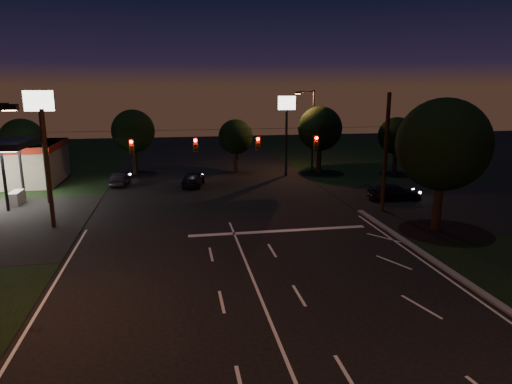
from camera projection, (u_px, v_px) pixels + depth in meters
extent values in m
plane|color=black|center=(270.00, 320.00, 18.90)|extent=(140.00, 140.00, 0.00)
cube|color=black|center=(467.00, 203.00, 37.65)|extent=(20.00, 16.00, 0.02)
cube|color=silver|center=(279.00, 231.00, 30.44)|extent=(12.00, 0.50, 0.01)
cylinder|color=black|center=(382.00, 211.00, 35.33)|extent=(0.30, 0.30, 9.00)
cylinder|color=black|center=(54.00, 227.00, 31.24)|extent=(0.28, 0.28, 8.00)
cylinder|color=black|center=(227.00, 136.00, 31.91)|extent=(24.00, 0.03, 0.03)
cylinder|color=black|center=(227.00, 129.00, 31.79)|extent=(24.00, 0.02, 0.02)
cube|color=#3F3307|center=(132.00, 146.00, 30.93)|extent=(0.32, 0.26, 1.00)
sphere|color=#FF0705|center=(131.00, 142.00, 30.70)|extent=(0.22, 0.22, 0.22)
sphere|color=black|center=(131.00, 147.00, 30.77)|extent=(0.20, 0.20, 0.20)
sphere|color=black|center=(132.00, 152.00, 30.85)|extent=(0.20, 0.20, 0.20)
cube|color=#3F3307|center=(195.00, 145.00, 31.66)|extent=(0.32, 0.26, 1.00)
sphere|color=#FF0705|center=(195.00, 140.00, 31.43)|extent=(0.22, 0.22, 0.22)
sphere|color=black|center=(195.00, 145.00, 31.51)|extent=(0.20, 0.20, 0.20)
sphere|color=black|center=(196.00, 150.00, 31.58)|extent=(0.20, 0.20, 0.20)
cube|color=#3F3307|center=(258.00, 144.00, 32.41)|extent=(0.32, 0.26, 1.00)
sphere|color=#FF0705|center=(258.00, 139.00, 32.18)|extent=(0.22, 0.22, 0.22)
sphere|color=black|center=(258.00, 144.00, 32.26)|extent=(0.20, 0.20, 0.20)
sphere|color=black|center=(258.00, 148.00, 32.33)|extent=(0.20, 0.20, 0.20)
cube|color=#3F3307|center=(316.00, 142.00, 33.14)|extent=(0.32, 0.26, 1.00)
sphere|color=#FF0705|center=(317.00, 138.00, 32.91)|extent=(0.22, 0.22, 0.22)
sphere|color=black|center=(316.00, 143.00, 32.99)|extent=(0.20, 0.20, 0.20)
sphere|color=black|center=(316.00, 147.00, 33.06)|extent=(0.20, 0.20, 0.20)
cube|color=gray|center=(16.00, 198.00, 37.06)|extent=(0.80, 2.00, 1.10)
cylinder|color=black|center=(5.00, 181.00, 34.71)|extent=(0.24, 0.24, 4.80)
cylinder|color=black|center=(21.00, 171.00, 38.55)|extent=(0.24, 0.24, 4.80)
cylinder|color=black|center=(45.00, 158.00, 36.75)|extent=(0.24, 0.24, 7.50)
cube|color=white|center=(39.00, 101.00, 35.71)|extent=(2.20, 0.30, 1.60)
cylinder|color=black|center=(286.00, 143.00, 48.22)|extent=(0.24, 0.24, 7.00)
cube|color=white|center=(287.00, 103.00, 47.26)|extent=(1.80, 0.30, 1.40)
cube|color=black|center=(9.00, 107.00, 17.18)|extent=(0.60, 0.35, 0.22)
cube|color=orange|center=(9.00, 110.00, 17.21)|extent=(0.45, 0.25, 0.04)
cylinder|color=black|center=(313.00, 131.00, 50.50)|extent=(0.20, 0.20, 9.00)
cylinder|color=black|center=(306.00, 92.00, 49.37)|extent=(1.80, 0.12, 0.12)
cube|color=black|center=(298.00, 93.00, 49.24)|extent=(0.60, 0.35, 0.22)
cube|color=orange|center=(298.00, 94.00, 49.26)|extent=(0.45, 0.25, 0.04)
cylinder|color=black|center=(438.00, 201.00, 30.33)|extent=(0.60, 0.60, 4.00)
sphere|color=black|center=(443.00, 144.00, 29.47)|extent=(6.00, 6.00, 6.00)
sphere|color=black|center=(447.00, 146.00, 30.05)|extent=(4.50, 4.50, 4.50)
sphere|color=black|center=(432.00, 146.00, 29.69)|extent=(4.20, 4.20, 4.20)
cylinder|color=black|center=(26.00, 170.00, 44.25)|extent=(0.49, 0.49, 3.00)
sphere|color=black|center=(22.00, 141.00, 43.60)|extent=(4.20, 4.20, 4.20)
sphere|color=black|center=(28.00, 141.00, 44.01)|extent=(3.15, 3.15, 3.15)
sphere|color=black|center=(18.00, 141.00, 43.76)|extent=(2.94, 2.94, 2.94)
cylinder|color=black|center=(135.00, 159.00, 49.76)|extent=(0.52, 0.52, 3.25)
sphere|color=black|center=(133.00, 131.00, 49.06)|extent=(4.60, 4.60, 4.60)
sphere|color=black|center=(138.00, 132.00, 49.50)|extent=(3.45, 3.45, 3.45)
sphere|color=black|center=(129.00, 132.00, 49.23)|extent=(3.22, 3.22, 3.22)
cylinder|color=black|center=(236.00, 160.00, 50.73)|extent=(0.47, 0.47, 2.75)
sphere|color=black|center=(236.00, 137.00, 50.14)|extent=(3.80, 3.80, 3.80)
sphere|color=black|center=(239.00, 137.00, 50.50)|extent=(2.85, 2.85, 2.85)
sphere|color=black|center=(232.00, 137.00, 50.28)|extent=(2.66, 2.66, 2.66)
cylinder|color=black|center=(319.00, 158.00, 50.27)|extent=(0.53, 0.53, 3.40)
sphere|color=black|center=(320.00, 129.00, 49.54)|extent=(4.80, 4.80, 4.80)
sphere|color=black|center=(323.00, 130.00, 50.00)|extent=(3.60, 3.60, 3.60)
sphere|color=black|center=(315.00, 129.00, 49.71)|extent=(3.36, 3.36, 3.36)
cylinder|color=black|center=(395.00, 161.00, 49.77)|extent=(0.48, 0.48, 2.90)
sphere|color=black|center=(397.00, 136.00, 49.15)|extent=(4.00, 4.00, 4.00)
sphere|color=black|center=(399.00, 136.00, 49.53)|extent=(3.00, 3.00, 3.00)
sphere|color=black|center=(392.00, 136.00, 49.29)|extent=(2.80, 2.80, 2.80)
imported|color=black|center=(193.00, 179.00, 43.83)|extent=(2.66, 4.65, 1.49)
imported|color=black|center=(120.00, 179.00, 44.13)|extent=(1.62, 3.84, 1.23)
imported|color=black|center=(394.00, 192.00, 38.58)|extent=(4.62, 1.94, 1.33)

